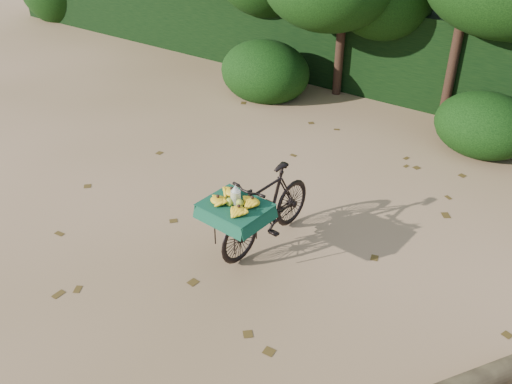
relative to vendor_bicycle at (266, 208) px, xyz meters
The scene contains 6 objects.
ground 0.54m from the vendor_bicycle, 120.08° to the right, with size 80.00×80.00×0.00m, color tan.
vendor_bicycle is the anchor object (origin of this frame).
hedge_backdrop 6.26m from the vendor_bicycle, 90.28° to the left, with size 26.00×1.80×1.80m, color black.
tree_row 5.68m from the vendor_bicycle, 97.12° to the left, with size 14.50×2.00×4.00m, color black, non-canonical shape.
bush_clumps 4.27m from the vendor_bicycle, 83.69° to the left, with size 8.80×1.70×0.90m, color black, non-canonical shape.
leaf_litter 0.80m from the vendor_bicycle, 92.92° to the left, with size 7.00×7.30×0.01m, color #493513, non-canonical shape.
Camera 1 is at (3.30, -4.64, 4.29)m, focal length 38.00 mm.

